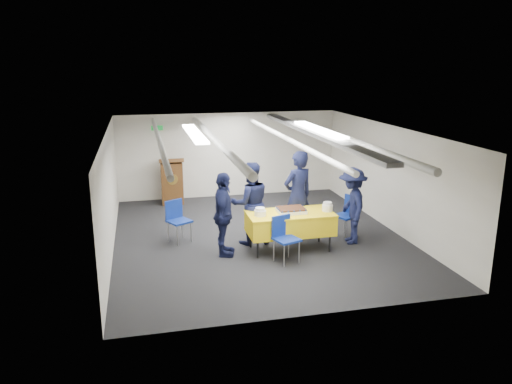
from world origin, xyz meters
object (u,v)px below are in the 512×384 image
chair_near (284,234)px  sailor_a (298,196)px  sailor_b (250,203)px  serving_table (290,223)px  chair_right (348,212)px  sailor_c (223,215)px  sheet_cake (291,210)px  podium (172,181)px  chair_left (177,217)px  sailor_d (352,206)px

chair_near → sailor_a: sailor_a is taller
chair_near → sailor_b: size_ratio=0.51×
serving_table → chair_right: 1.56m
serving_table → sailor_c: 1.35m
serving_table → sheet_cake: 0.26m
sheet_cake → chair_near: size_ratio=0.64×
sheet_cake → podium: bearing=117.9°
serving_table → chair_left: (-2.14, 1.02, -0.03)m
sailor_b → sailor_d: bearing=165.4°
sheet_cake → sailor_c: bearing=-179.7°
sailor_c → sailor_d: size_ratio=1.04×
serving_table → chair_left: bearing=154.5°
serving_table → chair_near: size_ratio=1.95×
sailor_a → sailor_c: (-1.65, -0.54, -0.13)m
sailor_a → sailor_d: (1.02, -0.45, -0.16)m
chair_left → sailor_d: size_ratio=0.55×
sailor_a → podium: bearing=-74.5°
chair_left → sailor_c: bearing=-50.9°
chair_right → chair_left: bearing=172.3°
chair_near → podium: bearing=111.6°
podium → serving_table: bearing=-62.5°
chair_right → podium: bearing=136.0°
sailor_d → sheet_cake: bearing=-75.8°
podium → chair_right: (3.50, -3.39, -0.08)m
podium → chair_near: bearing=-68.4°
podium → sailor_a: sailor_a is taller
serving_table → chair_right: bearing=19.9°
sailor_c → sailor_a: bearing=-57.6°
chair_near → sailor_a: (0.61, 1.08, 0.42)m
sheet_cake → sailor_b: bearing=143.2°
chair_near → sailor_b: bearing=110.7°
podium → chair_left: bearing=-92.0°
serving_table → chair_near: bearing=-118.0°
chair_left → sailor_c: size_ratio=0.53×
podium → sheet_cake: bearing=-62.1°
chair_left → sailor_b: sailor_b is taller
serving_table → chair_right: chair_right is taller
sailor_b → chair_left: bearing=-20.0°
sheet_cake → sailor_d: size_ratio=0.35×
sailor_a → sailor_b: sailor_a is taller
sheet_cake → sailor_a: bearing=59.9°
sheet_cake → chair_left: chair_left is taller
chair_right → chair_left: 3.64m
sailor_d → sailor_c: bearing=-77.5°
sailor_a → sailor_b: 1.02m
podium → chair_near: 4.78m
sailor_d → serving_table: bearing=-74.8°
chair_right → sailor_d: sailor_d is taller
sailor_d → chair_left: bearing=-94.1°
chair_left → sailor_b: (1.46, -0.47, 0.32)m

